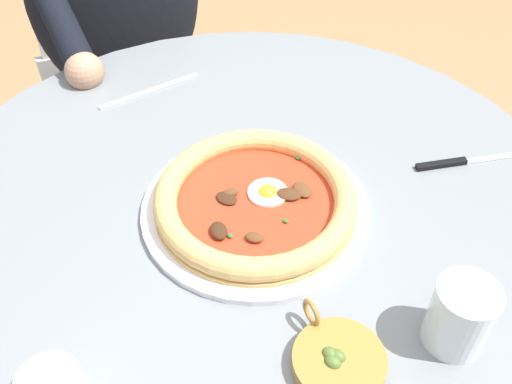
{
  "coord_description": "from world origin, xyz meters",
  "views": [
    {
      "loc": [
        0.34,
        -0.46,
        1.32
      ],
      "look_at": [
        0.01,
        0.0,
        0.76
      ],
      "focal_mm": 40.68,
      "sensor_mm": 36.0,
      "label": 1
    }
  ],
  "objects_px": {
    "olive_pan": "(338,361)",
    "cafe_chair_diner": "(114,44)",
    "diner_person": "(129,73)",
    "dining_table": "(248,275)",
    "steak_knife": "(460,162)",
    "water_glass": "(459,319)",
    "fork_utensil": "(150,91)",
    "pizza_on_plate": "(257,200)"
  },
  "relations": [
    {
      "from": "water_glass",
      "to": "cafe_chair_diner",
      "type": "xyz_separation_m",
      "value": [
        -1.06,
        0.47,
        -0.24
      ]
    },
    {
      "from": "olive_pan",
      "to": "diner_person",
      "type": "height_order",
      "value": "diner_person"
    },
    {
      "from": "water_glass",
      "to": "cafe_chair_diner",
      "type": "relative_size",
      "value": 0.1
    },
    {
      "from": "dining_table",
      "to": "cafe_chair_diner",
      "type": "xyz_separation_m",
      "value": [
        -0.74,
        0.43,
        -0.04
      ]
    },
    {
      "from": "water_glass",
      "to": "olive_pan",
      "type": "distance_m",
      "value": 0.14
    },
    {
      "from": "steak_knife",
      "to": "cafe_chair_diner",
      "type": "bearing_deg",
      "value": 169.99
    },
    {
      "from": "olive_pan",
      "to": "fork_utensil",
      "type": "bearing_deg",
      "value": 152.87
    },
    {
      "from": "water_glass",
      "to": "fork_utensil",
      "type": "relative_size",
      "value": 0.5
    },
    {
      "from": "olive_pan",
      "to": "diner_person",
      "type": "distance_m",
      "value": 1.01
    },
    {
      "from": "water_glass",
      "to": "diner_person",
      "type": "distance_m",
      "value": 1.05
    },
    {
      "from": "pizza_on_plate",
      "to": "fork_utensil",
      "type": "xyz_separation_m",
      "value": [
        -0.32,
        0.13,
        -0.02
      ]
    },
    {
      "from": "pizza_on_plate",
      "to": "diner_person",
      "type": "distance_m",
      "value": 0.76
    },
    {
      "from": "dining_table",
      "to": "fork_utensil",
      "type": "xyz_separation_m",
      "value": [
        -0.31,
        0.13,
        0.16
      ]
    },
    {
      "from": "water_glass",
      "to": "cafe_chair_diner",
      "type": "bearing_deg",
      "value": 156.23
    },
    {
      "from": "dining_table",
      "to": "pizza_on_plate",
      "type": "xyz_separation_m",
      "value": [
        0.01,
        0.0,
        0.18
      ]
    },
    {
      "from": "steak_knife",
      "to": "fork_utensil",
      "type": "bearing_deg",
      "value": -165.63
    },
    {
      "from": "water_glass",
      "to": "steak_knife",
      "type": "height_order",
      "value": "water_glass"
    },
    {
      "from": "olive_pan",
      "to": "fork_utensil",
      "type": "relative_size",
      "value": 0.68
    },
    {
      "from": "pizza_on_plate",
      "to": "steak_knife",
      "type": "height_order",
      "value": "pizza_on_plate"
    },
    {
      "from": "water_glass",
      "to": "fork_utensil",
      "type": "xyz_separation_m",
      "value": [
        -0.62,
        0.16,
        -0.04
      ]
    },
    {
      "from": "water_glass",
      "to": "cafe_chair_diner",
      "type": "height_order",
      "value": "cafe_chair_diner"
    },
    {
      "from": "pizza_on_plate",
      "to": "cafe_chair_diner",
      "type": "xyz_separation_m",
      "value": [
        -0.76,
        0.43,
        -0.22
      ]
    },
    {
      "from": "diner_person",
      "to": "olive_pan",
      "type": "bearing_deg",
      "value": -30.64
    },
    {
      "from": "dining_table",
      "to": "fork_utensil",
      "type": "height_order",
      "value": "fork_utensil"
    },
    {
      "from": "diner_person",
      "to": "cafe_chair_diner",
      "type": "relative_size",
      "value": 1.35
    },
    {
      "from": "dining_table",
      "to": "water_glass",
      "type": "xyz_separation_m",
      "value": [
        0.32,
        -0.04,
        0.2
      ]
    },
    {
      "from": "dining_table",
      "to": "water_glass",
      "type": "distance_m",
      "value": 0.38
    },
    {
      "from": "steak_knife",
      "to": "olive_pan",
      "type": "height_order",
      "value": "olive_pan"
    },
    {
      "from": "water_glass",
      "to": "diner_person",
      "type": "height_order",
      "value": "diner_person"
    },
    {
      "from": "olive_pan",
      "to": "diner_person",
      "type": "bearing_deg",
      "value": 149.36
    },
    {
      "from": "pizza_on_plate",
      "to": "diner_person",
      "type": "height_order",
      "value": "diner_person"
    },
    {
      "from": "fork_utensil",
      "to": "diner_person",
      "type": "distance_m",
      "value": 0.44
    },
    {
      "from": "water_glass",
      "to": "olive_pan",
      "type": "relative_size",
      "value": 0.73
    },
    {
      "from": "dining_table",
      "to": "diner_person",
      "type": "bearing_deg",
      "value": 149.97
    },
    {
      "from": "olive_pan",
      "to": "dining_table",
      "type": "bearing_deg",
      "value": 147.71
    },
    {
      "from": "dining_table",
      "to": "diner_person",
      "type": "relative_size",
      "value": 0.85
    },
    {
      "from": "cafe_chair_diner",
      "to": "dining_table",
      "type": "bearing_deg",
      "value": -30.16
    },
    {
      "from": "dining_table",
      "to": "fork_utensil",
      "type": "bearing_deg",
      "value": 157.01
    },
    {
      "from": "olive_pan",
      "to": "cafe_chair_diner",
      "type": "relative_size",
      "value": 0.14
    },
    {
      "from": "water_glass",
      "to": "cafe_chair_diner",
      "type": "distance_m",
      "value": 1.18
    },
    {
      "from": "pizza_on_plate",
      "to": "cafe_chair_diner",
      "type": "bearing_deg",
      "value": 150.51
    },
    {
      "from": "fork_utensil",
      "to": "cafe_chair_diner",
      "type": "height_order",
      "value": "cafe_chair_diner"
    }
  ]
}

